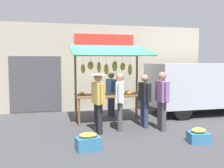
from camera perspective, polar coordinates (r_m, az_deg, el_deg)
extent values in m
plane|color=#424244|center=(8.39, -0.50, -8.36)|extent=(40.00, 40.00, 0.00)
cube|color=#B2A893|center=(10.32, -3.33, 3.66)|extent=(9.00, 0.25, 3.40)
cube|color=red|center=(10.26, -1.69, 9.53)|extent=(2.40, 0.06, 0.56)
cube|color=#47474C|center=(10.06, -16.70, 0.00)|extent=(1.90, 0.04, 2.10)
cube|color=brown|center=(8.24, -0.50, -2.56)|extent=(2.20, 0.90, 0.05)
cylinder|color=brown|center=(7.75, -7.37, -6.38)|extent=(0.06, 0.06, 0.83)
cylinder|color=brown|center=(8.24, 7.22, -5.69)|extent=(0.06, 0.06, 0.83)
cylinder|color=brown|center=(8.52, -7.97, -5.36)|extent=(0.06, 0.06, 0.83)
cylinder|color=brown|center=(8.96, 5.43, -4.81)|extent=(0.06, 0.06, 0.83)
cylinder|color=brown|center=(8.42, -8.17, -0.26)|extent=(0.07, 0.07, 2.35)
cylinder|color=brown|center=(8.88, 5.57, 0.04)|extent=(0.07, 0.07, 2.35)
cylinder|color=brown|center=(8.56, -1.13, 6.41)|extent=(2.12, 0.06, 0.06)
cube|color=#23724C|center=(8.03, -0.26, 7.58)|extent=(2.50, 1.46, 0.39)
cylinder|color=brown|center=(8.78, 4.05, 5.42)|extent=(0.01, 0.01, 0.29)
ellipsoid|color=#B2CC4C|center=(8.78, 4.04, 3.24)|extent=(0.21, 0.22, 0.38)
cylinder|color=brown|center=(8.66, 2.40, 5.61)|extent=(0.01, 0.01, 0.24)
ellipsoid|color=yellow|center=(8.66, 2.39, 3.94)|extent=(0.19, 0.23, 0.27)
cylinder|color=brown|center=(8.62, 0.63, 5.79)|extent=(0.01, 0.01, 0.18)
ellipsoid|color=#B2CC4C|center=(8.62, 0.63, 4.01)|extent=(0.23, 0.21, 0.35)
cylinder|color=brown|center=(8.57, -1.28, 5.48)|extent=(0.01, 0.01, 0.28)
ellipsoid|color=yellow|center=(8.57, -1.28, 3.35)|extent=(0.23, 0.23, 0.36)
cylinder|color=brown|center=(8.45, -2.96, 5.69)|extent=(0.01, 0.01, 0.22)
ellipsoid|color=gold|center=(8.45, -2.95, 3.76)|extent=(0.19, 0.20, 0.36)
cylinder|color=brown|center=(8.44, -4.84, 5.74)|extent=(0.01, 0.01, 0.20)
ellipsoid|color=gold|center=(8.44, -4.83, 4.16)|extent=(0.21, 0.17, 0.27)
cylinder|color=brown|center=(8.40, -6.55, 5.43)|extent=(0.01, 0.01, 0.29)
ellipsoid|color=gold|center=(8.41, -6.53, 3.41)|extent=(0.21, 0.21, 0.30)
ellipsoid|color=orange|center=(8.16, 3.64, -1.98)|extent=(0.26, 0.24, 0.14)
sphere|color=#729E4C|center=(8.18, 2.02, -1.74)|extent=(0.20, 0.20, 0.20)
ellipsoid|color=gold|center=(8.17, -6.79, -2.13)|extent=(0.19, 0.13, 0.10)
cylinder|color=navy|center=(9.20, -0.53, -4.71)|extent=(0.14, 0.14, 0.78)
cylinder|color=navy|center=(8.97, 0.15, -4.96)|extent=(0.14, 0.14, 0.78)
cube|color=#476B9E|center=(8.99, -0.19, -0.67)|extent=(0.31, 0.50, 0.55)
cylinder|color=#476B9E|center=(9.26, -0.96, -0.38)|extent=(0.09, 0.09, 0.51)
cylinder|color=#476B9E|center=(8.73, 0.62, -0.70)|extent=(0.09, 0.09, 0.51)
sphere|color=#8C664C|center=(8.96, -0.19, 1.94)|extent=(0.21, 0.21, 0.21)
cylinder|color=beige|center=(8.96, -0.19, 2.35)|extent=(0.41, 0.41, 0.02)
cylinder|color=#4C4C51|center=(7.15, 1.76, -7.42)|extent=(0.14, 0.14, 0.80)
cylinder|color=#4C4C51|center=(7.41, 1.81, -6.98)|extent=(0.14, 0.14, 0.80)
cube|color=silver|center=(7.17, 1.80, -1.82)|extent=(0.35, 0.53, 0.57)
cylinder|color=silver|center=(6.86, 1.73, -1.93)|extent=(0.09, 0.09, 0.52)
cylinder|color=silver|center=(7.46, 1.86, -1.38)|extent=(0.09, 0.09, 0.52)
sphere|color=#A87A5B|center=(7.13, 1.81, 1.57)|extent=(0.22, 0.22, 0.22)
cylinder|color=#232328|center=(6.86, -2.71, -7.92)|extent=(0.14, 0.14, 0.81)
cylinder|color=#232328|center=(7.11, -3.48, -7.47)|extent=(0.14, 0.14, 0.81)
cube|color=gold|center=(6.87, -3.13, -2.06)|extent=(0.30, 0.52, 0.57)
cylinder|color=gold|center=(6.58, -2.22, -2.16)|extent=(0.09, 0.09, 0.53)
cylinder|color=gold|center=(7.15, -3.97, -1.60)|extent=(0.09, 0.09, 0.53)
sphere|color=#8C664C|center=(6.83, -3.15, 1.51)|extent=(0.22, 0.22, 0.22)
cylinder|color=beige|center=(6.82, -3.15, 2.07)|extent=(0.42, 0.42, 0.02)
cylinder|color=#4C4C51|center=(7.27, 11.49, -7.24)|extent=(0.14, 0.14, 0.82)
cylinder|color=#4C4C51|center=(7.51, 10.64, -6.82)|extent=(0.14, 0.14, 0.82)
cube|color=#93669E|center=(7.28, 11.15, -1.61)|extent=(0.23, 0.50, 0.58)
cylinder|color=#93669E|center=(6.99, 12.17, -1.69)|extent=(0.09, 0.09, 0.54)
cylinder|color=#93669E|center=(7.56, 10.21, -1.17)|extent=(0.09, 0.09, 0.54)
sphere|color=#A87A5B|center=(7.24, 11.21, 1.81)|extent=(0.23, 0.23, 0.23)
cylinder|color=navy|center=(7.57, 7.64, -6.88)|extent=(0.14, 0.14, 0.77)
cylinder|color=navy|center=(7.80, 6.88, -6.51)|extent=(0.14, 0.14, 0.77)
cube|color=black|center=(7.58, 7.31, -1.80)|extent=(0.23, 0.47, 0.55)
cylinder|color=black|center=(7.31, 8.21, -1.88)|extent=(0.09, 0.09, 0.50)
cylinder|color=black|center=(7.84, 6.47, -1.40)|extent=(0.09, 0.09, 0.50)
sphere|color=#A87A5B|center=(7.54, 7.34, 1.30)|extent=(0.21, 0.21, 0.21)
cube|color=silver|center=(10.24, 20.57, 0.01)|extent=(4.42, 1.89, 1.55)
cube|color=black|center=(9.52, 14.09, 1.51)|extent=(1.42, 1.82, 0.68)
cylinder|color=black|center=(8.84, 15.51, -5.67)|extent=(0.66, 0.19, 0.66)
cylinder|color=black|center=(10.30, 10.90, -4.08)|extent=(0.66, 0.19, 0.66)
cube|color=teal|center=(6.59, 18.76, -11.25)|extent=(0.54, 0.48, 0.25)
ellipsoid|color=gold|center=(6.54, 18.80, -9.77)|extent=(0.36, 0.30, 0.12)
cube|color=teal|center=(5.76, -5.35, -13.17)|extent=(0.57, 0.41, 0.29)
ellipsoid|color=gold|center=(5.70, -5.37, -11.30)|extent=(0.40, 0.24, 0.12)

